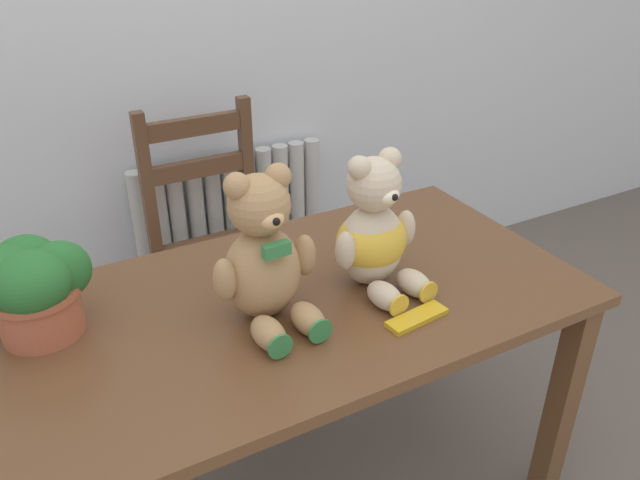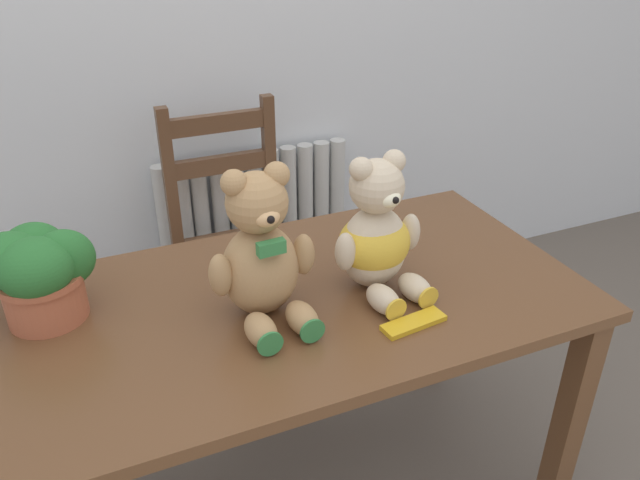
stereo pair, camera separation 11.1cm
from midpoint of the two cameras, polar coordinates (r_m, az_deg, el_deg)
name	(u,v)px [view 2 (the right image)]	position (r m, az deg, el deg)	size (l,w,h in m)	color
radiator	(258,243)	(2.49, -4.46, -0.28)	(0.76, 0.10, 0.70)	beige
dining_table	(294,332)	(1.51, -0.29, -8.49)	(1.36, 0.71, 0.71)	brown
wooden_chair_behind	(237,249)	(2.16, -6.12, -0.90)	(0.39, 0.43, 0.94)	brown
teddy_bear_left	(262,255)	(1.32, -2.97, -1.41)	(0.24, 0.24, 0.35)	tan
teddy_bear_right	(376,236)	(1.44, 7.38, 0.29)	(0.23, 0.25, 0.33)	beige
potted_plant	(36,269)	(1.43, -22.55, -2.55)	(0.25, 0.23, 0.21)	#B25B3D
chocolate_bar	(414,323)	(1.38, 10.86, -7.51)	(0.15, 0.05, 0.01)	gold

